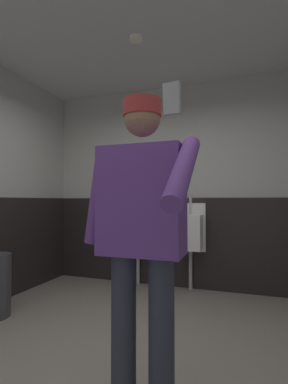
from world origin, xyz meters
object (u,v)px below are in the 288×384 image
cell_phone (172,99)px  person (142,228)px  urinal_left (136,230)px  urinal_middle (189,232)px

cell_phone → person: bearing=125.3°
urinal_left → cell_phone: 3.07m
person → cell_phone: bearing=-59.7°
urinal_left → cell_phone: cell_phone is taller
cell_phone → urinal_middle: bearing=103.9°
cell_phone → urinal_left: bearing=118.3°
urinal_left → person: (0.88, -2.23, 0.25)m
person → cell_phone: size_ratio=15.87×
urinal_left → person: bearing=-68.4°
person → cell_phone: person is taller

